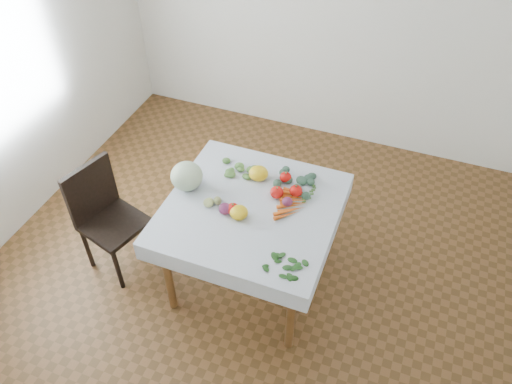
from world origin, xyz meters
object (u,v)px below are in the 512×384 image
table (251,217)px  heirloom_back (259,173)px  cabbage (187,176)px  carrot_bunch (292,203)px  chair (104,212)px

table → heirloom_back: heirloom_back is taller
cabbage → heirloom_back: bearing=31.1°
heirloom_back → carrot_bunch: heirloom_back is taller
cabbage → carrot_bunch: 0.74m
chair → cabbage: cabbage is taller
carrot_bunch → table: bearing=-154.4°
table → heirloom_back: (-0.05, 0.28, 0.15)m
chair → cabbage: (0.59, 0.22, 0.35)m
chair → heirloom_back: chair is taller
heirloom_back → cabbage: bearing=-148.9°
cabbage → heirloom_back: cabbage is taller
chair → carrot_bunch: chair is taller
heirloom_back → chair: bearing=-154.7°
table → heirloom_back: 0.32m
chair → cabbage: size_ratio=4.06×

